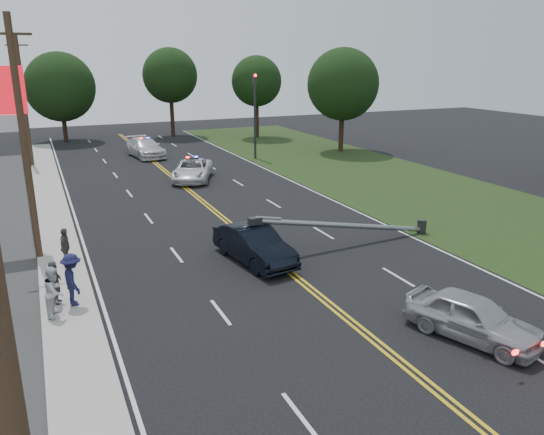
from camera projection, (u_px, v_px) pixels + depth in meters
name	position (u px, v px, depth m)	size (l,w,h in m)	color
ground	(379.00, 345.00, 16.02)	(120.00, 120.00, 0.00)	black
sidewalk	(62.00, 271.00, 21.45)	(1.80, 70.00, 0.12)	#ABA59A
grass_verge	(474.00, 210.00, 30.03)	(12.00, 80.00, 0.01)	black
centerline_yellow	(254.00, 243.00, 24.75)	(0.36, 80.00, 0.00)	gold
traffic_signal	(255.00, 109.00, 44.24)	(0.28, 0.41, 7.05)	#2D2D30
fallen_streetlight	(355.00, 225.00, 24.38)	(9.36, 0.44, 1.91)	#2D2D30
utility_pole_mid	(24.00, 141.00, 21.42)	(1.60, 0.28, 10.00)	#382619
utility_pole_far	(24.00, 101.00, 40.64)	(1.60, 0.28, 10.00)	#382619
tree_6	(60.00, 87.00, 53.03)	(6.88, 6.88, 8.91)	black
tree_7	(170.00, 76.00, 56.51)	(5.80, 5.80, 9.37)	black
tree_8	(257.00, 81.00, 55.68)	(5.27, 5.27, 8.55)	black
tree_9	(343.00, 84.00, 47.23)	(6.39, 6.39, 9.21)	black
crashed_sedan	(254.00, 245.00, 22.35)	(1.62, 4.63, 1.53)	black
waiting_sedan	(473.00, 317.00, 16.23)	(1.67, 4.15, 1.42)	#AAACB3
emergency_a	(192.00, 170.00, 37.29)	(2.40, 5.20, 1.44)	silver
emergency_b	(145.00, 148.00, 45.96)	(2.25, 5.54, 1.61)	silver
bystander_a	(56.00, 282.00, 18.27)	(0.57, 0.37, 1.55)	#2A2931
bystander_b	(54.00, 291.00, 17.37)	(0.83, 0.65, 1.72)	silver
bystander_c	(72.00, 279.00, 18.13)	(1.20, 0.69, 1.85)	#18193D
bystander_d	(65.00, 247.00, 21.61)	(0.94, 0.39, 1.60)	#544A43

